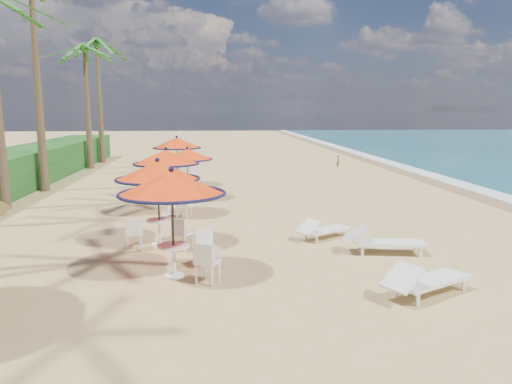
# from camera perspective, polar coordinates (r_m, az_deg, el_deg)

# --- Properties ---
(ground) EXTENTS (160.00, 160.00, 0.00)m
(ground) POSITION_cam_1_polar(r_m,az_deg,el_deg) (12.42, 12.25, -8.98)
(ground) COLOR tan
(ground) RESTS_ON ground
(foam_strip) EXTENTS (1.20, 140.00, 0.04)m
(foam_strip) POSITION_cam_1_polar(r_m,az_deg,el_deg) (25.15, 25.89, -0.38)
(foam_strip) COLOR white
(foam_strip) RESTS_ON ground
(wetsand_band) EXTENTS (1.40, 140.00, 0.02)m
(wetsand_band) POSITION_cam_1_polar(r_m,az_deg,el_deg) (24.70, 24.10, -0.42)
(wetsand_band) COLOR olive
(wetsand_band) RESTS_ON ground
(station_0) EXTENTS (2.49, 2.49, 2.60)m
(station_0) POSITION_cam_1_polar(r_m,az_deg,el_deg) (11.58, -9.13, -0.12)
(station_0) COLOR black
(station_0) RESTS_ON ground
(station_1) EXTENTS (2.43, 2.43, 2.53)m
(station_1) POSITION_cam_1_polar(r_m,az_deg,el_deg) (14.40, -11.17, 1.48)
(station_1) COLOR black
(station_1) RESTS_ON ground
(station_2) EXTENTS (2.42, 2.43, 2.53)m
(station_2) POSITION_cam_1_polar(r_m,az_deg,el_deg) (18.57, -10.10, 3.26)
(station_2) COLOR black
(station_2) RESTS_ON ground
(station_3) EXTENTS (2.19, 2.23, 2.29)m
(station_3) POSITION_cam_1_polar(r_m,az_deg,el_deg) (21.90, -7.88, 3.77)
(station_3) COLOR black
(station_3) RESTS_ON ground
(station_4) EXTENTS (2.46, 2.46, 2.56)m
(station_4) POSITION_cam_1_polar(r_m,az_deg,el_deg) (25.75, -8.99, 5.05)
(station_4) COLOR black
(station_4) RESTS_ON ground
(lounger_near) EXTENTS (2.21, 1.61, 0.77)m
(lounger_near) POSITION_cam_1_polar(r_m,az_deg,el_deg) (11.15, 18.71, -9.48)
(lounger_near) COLOR white
(lounger_near) RESTS_ON ground
(lounger_mid) EXTENTS (2.24, 1.00, 0.77)m
(lounger_mid) POSITION_cam_1_polar(r_m,az_deg,el_deg) (13.99, 14.11, -5.41)
(lounger_mid) COLOR white
(lounger_mid) RESTS_ON ground
(lounger_far) EXTENTS (1.82, 1.41, 0.64)m
(lounger_far) POSITION_cam_1_polar(r_m,az_deg,el_deg) (15.23, 7.59, -4.23)
(lounger_far) COLOR white
(lounger_far) RESTS_ON ground
(palm_6) EXTENTS (5.00, 5.00, 7.97)m
(palm_6) POSITION_cam_1_polar(r_m,az_deg,el_deg) (34.87, -18.99, 14.48)
(palm_6) COLOR brown
(palm_6) RESTS_ON ground
(palm_7) EXTENTS (5.00, 5.00, 8.72)m
(palm_7) POSITION_cam_1_polar(r_m,az_deg,el_deg) (38.52, -17.71, 15.09)
(palm_7) COLOR brown
(palm_7) RESTS_ON ground
(person) EXTENTS (0.32, 0.38, 0.88)m
(person) POSITION_cam_1_polar(r_m,az_deg,el_deg) (34.03, 9.37, 3.52)
(person) COLOR brown
(person) RESTS_ON ground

